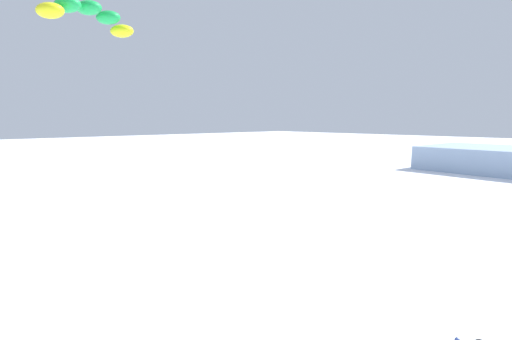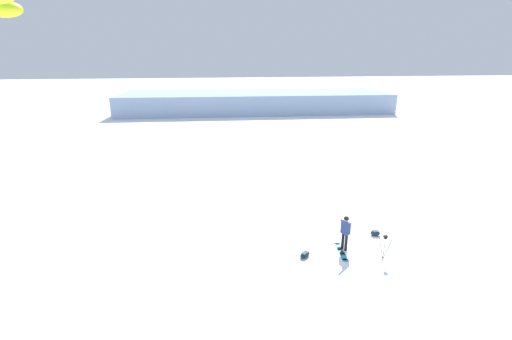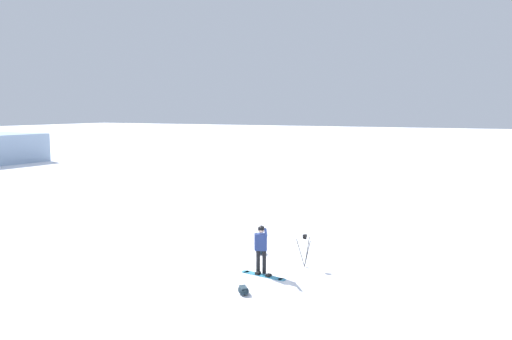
{
  "view_description": "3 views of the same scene",
  "coord_description": "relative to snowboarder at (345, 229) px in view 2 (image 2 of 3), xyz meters",
  "views": [
    {
      "loc": [
        9.41,
        1.78,
        6.74
      ],
      "look_at": [
        2.64,
        -5.55,
        5.36
      ],
      "focal_mm": 25.43,
      "sensor_mm": 36.0,
      "label": 1
    },
    {
      "loc": [
        14.51,
        -6.79,
        8.78
      ],
      "look_at": [
        2.4,
        -4.95,
        4.85
      ],
      "focal_mm": 24.72,
      "sensor_mm": 36.0,
      "label": 2
    },
    {
      "loc": [
        7.92,
        -15.8,
        5.81
      ],
      "look_at": [
        2.11,
        -4.2,
        4.23
      ],
      "focal_mm": 34.9,
      "sensor_mm": 36.0,
      "label": 3
    }
  ],
  "objects": [
    {
      "name": "snowboarder",
      "position": [
        0.0,
        0.0,
        0.0
      ],
      "size": [
        0.64,
        0.64,
        1.77
      ],
      "color": "black",
      "rests_on": "ground_plane"
    },
    {
      "name": "ground_plane",
      "position": [
        -0.41,
        0.39,
        -1.07
      ],
      "size": [
        300.0,
        300.0,
        0.0
      ],
      "primitive_type": "plane",
      "color": "white"
    },
    {
      "name": "gear_bag_large",
      "position": [
        -1.07,
        2.14,
        -0.93
      ],
      "size": [
        0.39,
        0.53,
        0.27
      ],
      "color": "#192833",
      "rests_on": "ground_plane"
    },
    {
      "name": "gear_bag_small",
      "position": [
        0.36,
        -2.03,
        -0.95
      ],
      "size": [
        0.65,
        0.66,
        0.23
      ],
      "color": "#192833",
      "rests_on": "ground_plane"
    },
    {
      "name": "snowboard",
      "position": [
        0.18,
        -0.21,
        -1.05
      ],
      "size": [
        1.78,
        0.45,
        0.1
      ],
      "color": "teal",
      "rests_on": "ground_plane"
    },
    {
      "name": "distant_ridge",
      "position": [
        -46.07,
        2.55,
        0.5
      ],
      "size": [
        15.44,
        44.63,
        3.14
      ],
      "color": "#99B2CE",
      "rests_on": "ground_plane"
    },
    {
      "name": "camera_tripod",
      "position": [
        1.11,
        1.42,
        -0.19
      ],
      "size": [
        0.58,
        0.49,
        1.22
      ],
      "color": "#262628",
      "rests_on": "ground_plane"
    }
  ]
}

